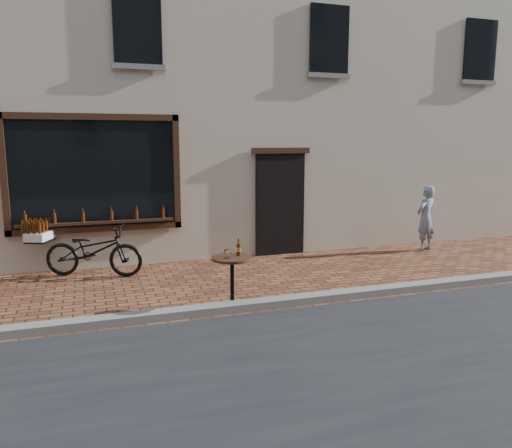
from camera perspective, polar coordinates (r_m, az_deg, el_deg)
name	(u,v)px	position (r m, az deg, el deg)	size (l,w,h in m)	color
ground	(245,315)	(7.29, -1.27, -10.30)	(90.00, 90.00, 0.00)	#4E2719
kerb	(241,306)	(7.45, -1.74, -9.37)	(90.00, 0.25, 0.12)	slate
shop_building	(165,38)	(13.44, -10.32, 20.21)	(28.00, 6.20, 10.00)	beige
cargo_bicycle	(92,250)	(9.64, -18.27, -2.85)	(2.18, 1.33, 1.02)	black
bistro_table	(232,272)	(7.42, -2.73, -5.45)	(0.61, 0.61, 1.04)	black
pedestrian	(426,218)	(11.91, 18.81, 0.63)	(0.54, 0.35, 1.47)	gray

